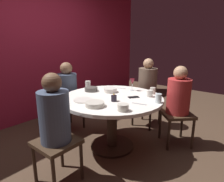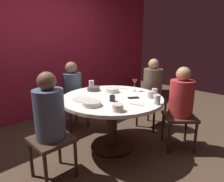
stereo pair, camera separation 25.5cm
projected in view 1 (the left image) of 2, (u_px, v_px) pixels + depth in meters
ground_plane at (112, 146)px, 2.76m from camera, size 8.00×8.00×0.00m
back_wall at (35, 49)px, 3.54m from camera, size 6.00×0.10×2.60m
dining_table at (112, 108)px, 2.61m from camera, size 1.34×1.34×0.73m
seated_diner_left at (55, 118)px, 1.91m from camera, size 0.40×0.40×1.16m
seated_diner_back at (67, 88)px, 3.15m from camera, size 0.40×0.40×1.12m
seated_diner_right at (147, 85)px, 3.28m from camera, size 0.40×0.40×1.16m
seated_diner_front_right at (178, 97)px, 2.67m from camera, size 0.57×0.57×1.13m
candle_holder at (114, 98)px, 2.38m from camera, size 0.07×0.07×0.09m
wine_glass at (132, 82)px, 2.87m from camera, size 0.08×0.08×0.18m
dinner_plate at (83, 100)px, 2.41m from camera, size 0.24×0.24×0.01m
cell_phone at (134, 97)px, 2.55m from camera, size 0.16×0.14×0.01m
bowl_serving_large at (110, 90)px, 2.80m from camera, size 0.19×0.19×0.06m
bowl_salad_center at (91, 89)px, 2.86m from camera, size 0.19×0.19×0.06m
bowl_small_white at (95, 104)px, 2.20m from camera, size 0.22×0.22×0.05m
bowl_sauce_side at (123, 107)px, 2.06m from camera, size 0.12×0.12×0.07m
cup_near_candle at (153, 91)px, 2.71m from camera, size 0.08×0.08×0.09m
cup_by_left_diner at (150, 93)px, 2.57m from camera, size 0.08×0.08×0.09m
cup_by_right_diner at (158, 98)px, 2.32m from camera, size 0.08×0.08×0.11m
cup_center_front at (88, 85)px, 3.00m from camera, size 0.08×0.08×0.12m
fork_near_plate at (139, 104)px, 2.28m from camera, size 0.06×0.18×0.01m
knife_near_plate at (120, 88)px, 3.01m from camera, size 0.07×0.18×0.01m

